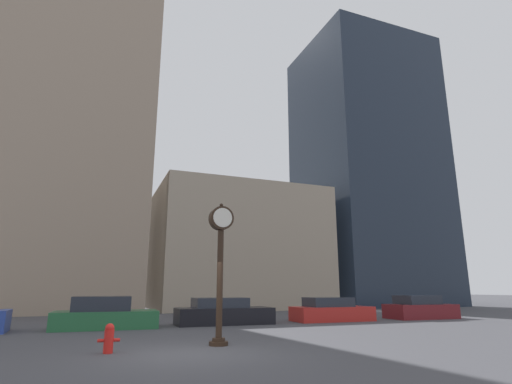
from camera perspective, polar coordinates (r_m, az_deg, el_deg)
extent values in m
plane|color=#424247|center=(11.52, -9.73, -21.84)|extent=(200.00, 200.00, 0.00)
cube|color=gray|center=(37.92, -25.82, 9.14)|extent=(13.98, 12.00, 30.96)
cube|color=gray|center=(37.22, -3.10, -8.19)|extent=(14.46, 12.00, 10.40)
cube|color=#1E2838|center=(46.23, 15.47, 3.04)|extent=(13.13, 12.00, 29.11)
cylinder|color=black|center=(13.02, -5.38, -20.73)|extent=(0.59, 0.59, 0.12)
cylinder|color=black|center=(13.01, -5.37, -20.25)|extent=(0.39, 0.39, 0.10)
cylinder|color=black|center=(12.92, -5.19, -12.73)|extent=(0.20, 0.20, 3.31)
cylinder|color=black|center=(13.11, -5.00, -3.79)|extent=(0.77, 0.35, 0.77)
cylinder|color=white|center=(12.94, -4.77, -3.66)|extent=(0.63, 0.02, 0.63)
cylinder|color=white|center=(13.28, -5.23, -3.91)|extent=(0.63, 0.02, 0.63)
sphere|color=black|center=(13.19, -4.96, -1.88)|extent=(0.12, 0.12, 0.12)
cube|color=#236038|center=(19.25, -20.65, -16.71)|extent=(4.38, 2.11, 0.74)
cube|color=#232833|center=(19.22, -21.14, -14.64)|extent=(2.44, 1.80, 0.62)
cube|color=black|center=(20.34, -4.56, -17.23)|extent=(4.68, 1.99, 0.78)
cube|color=#232833|center=(20.25, -5.18, -15.47)|extent=(2.59, 1.72, 0.47)
cube|color=red|center=(22.64, 10.82, -16.72)|extent=(4.33, 1.97, 0.74)
cube|color=#232833|center=(22.51, 10.26, -15.20)|extent=(2.40, 1.69, 0.48)
cube|color=maroon|center=(25.91, 22.47, -15.48)|extent=(4.02, 2.10, 0.80)
cube|color=#232833|center=(25.75, 22.00, -14.08)|extent=(2.24, 1.79, 0.50)
cylinder|color=red|center=(12.09, -20.31, -19.39)|extent=(0.25, 0.25, 0.60)
sphere|color=red|center=(12.05, -20.16, -17.77)|extent=(0.24, 0.24, 0.24)
cylinder|color=red|center=(12.08, -21.33, -19.17)|extent=(0.16, 0.09, 0.09)
cylinder|color=red|center=(12.10, -19.26, -19.33)|extent=(0.16, 0.09, 0.09)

